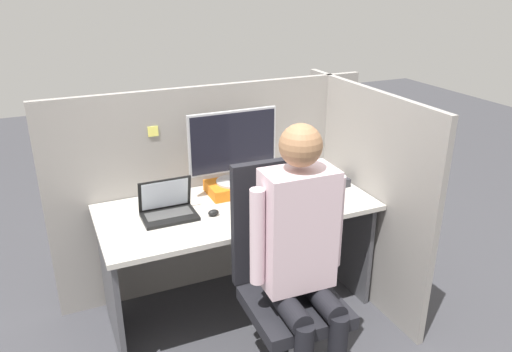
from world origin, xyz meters
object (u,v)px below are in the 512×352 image
object	(u,v)px
office_chair	(284,274)
monitor	(233,146)
paper_box	(234,187)
person	(302,248)
carrot_toy	(273,208)
laptop	(168,209)
stapler	(342,180)

from	to	relation	value
office_chair	monitor	bearing A→B (deg)	88.15
paper_box	office_chair	xyz separation A→B (m)	(-0.02, -0.76, -0.18)
paper_box	person	xyz separation A→B (m)	(-0.02, -0.92, 0.06)
carrot_toy	office_chair	xyz separation A→B (m)	(-0.13, -0.41, -0.17)
laptop	person	size ratio (longest dim) A/B	0.21
monitor	stapler	size ratio (longest dim) A/B	3.94
carrot_toy	person	distance (m)	0.58
monitor	stapler	distance (m)	0.77
carrot_toy	person	xyz separation A→B (m)	(-0.12, -0.57, 0.07)
laptop	person	xyz separation A→B (m)	(0.44, -0.76, 0.05)
person	paper_box	bearing A→B (deg)	88.77
carrot_toy	office_chair	world-z (taller)	office_chair
office_chair	person	bearing A→B (deg)	-88.30
stapler	carrot_toy	world-z (taller)	stapler
paper_box	office_chair	world-z (taller)	office_chair
stapler	person	distance (m)	1.05
laptop	stapler	size ratio (longest dim) A/B	2.12
stapler	laptop	bearing A→B (deg)	-179.79
carrot_toy	person	bearing A→B (deg)	-102.22
stapler	person	bearing A→B (deg)	-133.44
monitor	stapler	xyz separation A→B (m)	(0.70, -0.16, -0.28)
stapler	person	world-z (taller)	person
paper_box	laptop	xyz separation A→B (m)	(-0.46, -0.16, 0.01)
paper_box	monitor	world-z (taller)	monitor
monitor	person	xyz separation A→B (m)	(-0.02, -0.92, -0.22)
paper_box	stapler	size ratio (longest dim) A/B	2.32
paper_box	laptop	world-z (taller)	laptop
monitor	carrot_toy	xyz separation A→B (m)	(0.10, -0.35, -0.29)
stapler	person	xyz separation A→B (m)	(-0.72, -0.76, 0.07)
paper_box	office_chair	bearing A→B (deg)	-91.86
paper_box	carrot_toy	world-z (taller)	paper_box
carrot_toy	paper_box	bearing A→B (deg)	106.34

